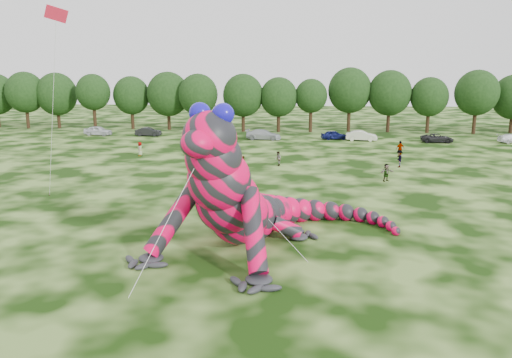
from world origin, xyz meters
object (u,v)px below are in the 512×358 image
at_px(tree_7, 243,103).
at_px(tree_11, 389,101).
at_px(tree_2, 57,101).
at_px(car_3, 263,135).
at_px(inflatable_gecko, 248,171).
at_px(spectator_0, 243,164).
at_px(tree_12, 429,105).
at_px(car_1, 148,132).
at_px(car_6, 437,138).
at_px(tree_9, 311,106).
at_px(tree_13, 476,102).
at_px(car_0, 98,131).
at_px(tree_3, 94,102).
at_px(spectator_1, 278,159).
at_px(spectator_2, 399,159).
at_px(spectator_5, 386,172).
at_px(tree_10, 349,100).
at_px(tree_8, 279,105).
at_px(tree_5, 168,101).
at_px(tree_4, 132,103).
at_px(spectator_4, 140,149).
at_px(spectator_3, 400,149).
at_px(flying_kite, 56,29).
at_px(car_2, 215,134).
at_px(car_5, 362,136).
at_px(tree_1, 26,100).
at_px(tree_6, 198,103).

relative_size(tree_7, tree_11, 0.94).
xyz_separation_m(tree_2, car_3, (37.07, -11.56, -4.07)).
distance_m(inflatable_gecko, spectator_0, 20.62).
distance_m(tree_7, tree_12, 30.11).
height_order(car_1, car_6, car_1).
distance_m(tree_9, spectator_0, 35.29).
xyz_separation_m(tree_13, car_0, (-59.35, -7.36, -4.32)).
bearing_deg(tree_11, tree_3, -178.70).
height_order(tree_2, spectator_1, tree_2).
height_order(car_1, spectator_2, spectator_2).
height_order(tree_11, spectator_5, tree_11).
xyz_separation_m(tree_10, spectator_1, (-10.20, -31.80, -4.47)).
bearing_deg(spectator_2, tree_8, -153.88).
bearing_deg(car_1, tree_13, -80.70).
bearing_deg(tree_5, tree_4, 177.57).
distance_m(tree_10, spectator_4, 38.28).
relative_size(tree_7, car_0, 2.18).
relative_size(spectator_3, spectator_1, 1.21).
bearing_deg(spectator_1, tree_11, 138.30).
relative_size(flying_kite, tree_7, 1.57).
relative_size(tree_13, car_2, 1.93).
relative_size(car_5, spectator_4, 2.67).
distance_m(flying_kite, spectator_2, 35.11).
bearing_deg(tree_2, spectator_4, -49.02).
bearing_deg(spectator_5, spectator_4, 125.34).
xyz_separation_m(tree_3, tree_10, (43.11, 1.51, 0.53)).
distance_m(tree_7, tree_8, 5.87).
bearing_deg(tree_1, tree_8, -1.38).
bearing_deg(tree_3, flying_kite, -69.17).
bearing_deg(flying_kite, car_0, 109.95).
xyz_separation_m(tree_5, car_2, (10.05, -11.57, -4.17)).
distance_m(tree_11, spectator_3, 24.78).
xyz_separation_m(car_6, spectator_0, (-24.84, -23.56, 0.22)).
xyz_separation_m(tree_1, spectator_0, (42.28, -35.09, -4.06)).
xyz_separation_m(tree_6, tree_7, (7.48, 0.12, -0.01)).
bearing_deg(tree_10, spectator_2, -85.37).
height_order(spectator_3, spectator_1, spectator_3).
relative_size(tree_11, car_2, 1.92).
bearing_deg(tree_2, inflatable_gecko, -54.70).
bearing_deg(car_3, tree_12, -60.78).
height_order(tree_11, tree_12, tree_11).
relative_size(car_3, car_6, 1.15).
height_order(flying_kite, tree_11, flying_kite).
bearing_deg(spectator_0, tree_13, -95.72).
distance_m(tree_4, tree_8, 25.48).
height_order(car_0, spectator_3, spectator_3).
xyz_separation_m(tree_10, car_0, (-39.62, -8.81, -4.51)).
relative_size(tree_8, spectator_2, 4.92).
height_order(tree_2, spectator_2, tree_2).
bearing_deg(tree_5, spectator_3, -35.52).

